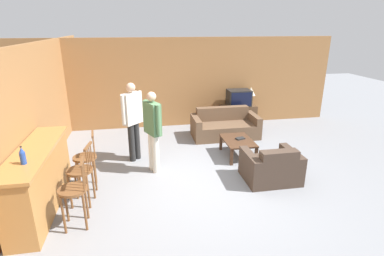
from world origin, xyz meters
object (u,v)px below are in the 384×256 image
(bar_chair_far, at_px, (86,160))
(table_lamp, at_px, (251,92))
(person_by_window, at_px, (133,118))
(couch_far, at_px, (225,127))
(person_by_counter, at_px, (153,128))
(tv, at_px, (239,98))
(bar_chair_mid, at_px, (81,174))
(bottle, at_px, (22,156))
(coffee_table, at_px, (238,142))
(armchair_near, at_px, (271,168))
(book_on_table, at_px, (240,138))
(tv_unit, at_px, (238,115))
(bar_chair_near, at_px, (74,193))

(bar_chair_far, distance_m, table_lamp, 5.32)
(bar_chair_far, xyz_separation_m, person_by_window, (0.86, 1.12, 0.44))
(couch_far, relative_size, person_by_counter, 1.05)
(tv, bearing_deg, bar_chair_mid, -137.77)
(table_lamp, bearing_deg, person_by_window, -150.71)
(bar_chair_far, height_order, bottle, bottle)
(coffee_table, xyz_separation_m, bottle, (-3.85, -1.98, 0.84))
(bar_chair_mid, height_order, person_by_window, person_by_window)
(armchair_near, bearing_deg, person_by_counter, 159.74)
(coffee_table, relative_size, table_lamp, 1.79)
(book_on_table, relative_size, person_by_counter, 0.14)
(armchair_near, relative_size, book_on_table, 4.38)
(tv_unit, height_order, person_by_counter, person_by_counter)
(couch_far, xyz_separation_m, coffee_table, (-0.07, -1.34, 0.08))
(book_on_table, relative_size, table_lamp, 0.44)
(armchair_near, distance_m, coffee_table, 1.26)
(bar_chair_mid, bearing_deg, tv, 42.23)
(bar_chair_far, height_order, tv_unit, bar_chair_far)
(bar_chair_mid, relative_size, coffee_table, 1.13)
(armchair_near, bearing_deg, bar_chair_mid, -176.92)
(coffee_table, xyz_separation_m, table_lamp, (1.10, 2.18, 0.68))
(bar_chair_far, xyz_separation_m, tv_unit, (3.96, 3.06, -0.25))
(couch_far, bearing_deg, person_by_window, -155.77)
(tv, bearing_deg, coffee_table, -108.57)
(tv_unit, relative_size, bottle, 3.90)
(bar_chair_mid, distance_m, coffee_table, 3.53)
(bar_chair_far, relative_size, table_lamp, 2.03)
(armchair_near, height_order, tv, tv)
(bar_chair_far, height_order, person_by_counter, person_by_counter)
(bar_chair_far, xyz_separation_m, bottle, (-0.62, -1.10, 0.63))
(bar_chair_mid, bearing_deg, armchair_near, 3.08)
(bar_chair_far, bearing_deg, armchair_near, -5.70)
(bar_chair_near, bearing_deg, couch_far, 45.60)
(table_lamp, height_order, person_by_counter, person_by_counter)
(table_lamp, relative_size, person_by_window, 0.30)
(person_by_window, bearing_deg, coffee_table, -5.83)
(armchair_near, relative_size, coffee_table, 1.08)
(table_lamp, bearing_deg, bar_chair_mid, -140.24)
(person_by_counter, bearing_deg, bottle, -140.13)
(bar_chair_far, height_order, coffee_table, bar_chair_far)
(coffee_table, relative_size, tv_unit, 0.91)
(tv, relative_size, bottle, 2.53)
(book_on_table, bearing_deg, armchair_near, -80.52)
(coffee_table, xyz_separation_m, book_on_table, (0.07, 0.04, 0.07))
(bar_chair_near, xyz_separation_m, tv_unit, (3.96, 4.21, -0.25))
(bar_chair_far, distance_m, person_by_window, 1.48)
(book_on_table, height_order, person_by_window, person_by_window)
(person_by_counter, bearing_deg, armchair_near, -20.26)
(coffee_table, distance_m, bottle, 4.41)
(armchair_near, xyz_separation_m, tv_unit, (0.45, 3.41, 0.04))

